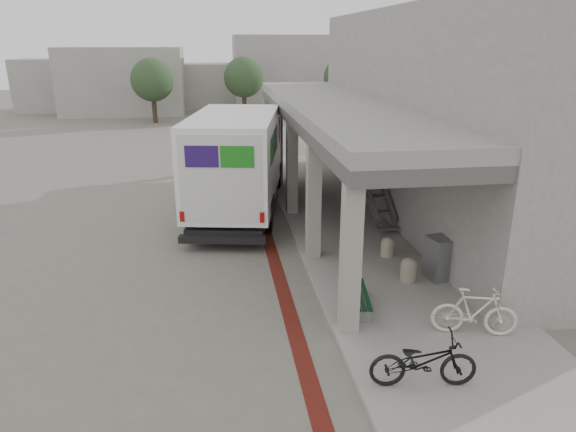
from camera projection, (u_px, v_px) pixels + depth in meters
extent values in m
plane|color=#635F55|center=(240.00, 271.00, 13.95)|extent=(120.00, 120.00, 0.00)
cube|color=#521610|center=(269.00, 242.00, 15.95)|extent=(0.35, 40.00, 0.01)
cube|color=gray|center=(382.00, 261.00, 14.46)|extent=(4.40, 28.00, 0.12)
cube|color=gray|center=(440.00, 114.00, 18.02)|extent=(4.30, 17.00, 7.00)
cube|color=#4E4C49|center=(335.00, 116.00, 17.52)|extent=(3.40, 16.90, 0.35)
cube|color=gray|center=(336.00, 106.00, 17.41)|extent=(3.40, 16.90, 0.35)
cube|color=gray|center=(124.00, 81.00, 43.85)|extent=(10.00, 6.00, 5.50)
cube|color=gray|center=(207.00, 85.00, 48.78)|extent=(8.00, 6.00, 4.00)
cube|color=gray|center=(283.00, 72.00, 47.44)|extent=(9.00, 6.00, 6.50)
cube|color=gray|center=(61.00, 85.00, 46.02)|extent=(7.00, 5.00, 4.50)
cylinder|color=#38281C|center=(154.00, 107.00, 39.13)|extent=(0.36, 0.36, 2.40)
sphere|color=#2B4126|center=(152.00, 80.00, 38.49)|extent=(3.20, 3.20, 3.20)
cylinder|color=#38281C|center=(244.00, 103.00, 41.94)|extent=(0.36, 0.36, 2.40)
sphere|color=#2B4126|center=(244.00, 77.00, 41.30)|extent=(3.20, 3.20, 3.20)
cylinder|color=#38281C|center=(343.00, 102.00, 42.08)|extent=(0.36, 0.36, 2.40)
sphere|color=#2B4126|center=(344.00, 77.00, 41.43)|extent=(3.20, 3.20, 3.20)
cube|color=black|center=(240.00, 198.00, 18.89)|extent=(3.73, 8.13, 0.34)
cube|color=white|center=(235.00, 158.00, 17.38)|extent=(3.70, 6.21, 2.91)
cube|color=white|center=(248.00, 142.00, 21.09)|extent=(3.03, 2.58, 2.57)
cube|color=white|center=(251.00, 158.00, 22.51)|extent=(2.54, 1.11, 0.90)
cube|color=black|center=(250.00, 123.00, 21.74)|extent=(2.52, 0.98, 1.18)
cube|color=black|center=(222.00, 239.00, 15.10)|extent=(2.58, 0.74, 0.20)
cube|color=#281357|center=(199.00, 139.00, 18.01)|extent=(0.31, 1.55, 0.84)
cube|color=#1B7B1A|center=(188.00, 148.00, 16.42)|extent=(0.31, 1.55, 0.84)
cube|color=#281357|center=(201.00, 157.00, 14.40)|extent=(0.94, 0.21, 0.62)
cube|color=#1B7B1A|center=(237.00, 157.00, 14.36)|extent=(0.94, 0.21, 0.62)
cylinder|color=black|center=(221.00, 177.00, 21.67)|extent=(0.49, 1.05, 1.01)
cylinder|color=black|center=(277.00, 177.00, 21.58)|extent=(0.49, 1.05, 1.01)
cylinder|color=black|center=(196.00, 216.00, 16.80)|extent=(0.49, 1.05, 1.01)
cylinder|color=black|center=(267.00, 217.00, 16.71)|extent=(0.49, 1.05, 1.01)
cube|color=gray|center=(364.00, 316.00, 11.09)|extent=(0.34, 0.12, 0.34)
cube|color=gray|center=(356.00, 288.00, 12.34)|extent=(0.34, 0.12, 0.34)
cube|color=#10311B|center=(355.00, 294.00, 11.66)|extent=(0.32, 1.58, 0.04)
cube|color=#10311B|center=(360.00, 294.00, 11.66)|extent=(0.32, 1.58, 0.04)
cube|color=#10311B|center=(366.00, 294.00, 11.66)|extent=(0.32, 1.58, 0.04)
cylinder|color=gray|center=(408.00, 273.00, 13.07)|extent=(0.41, 0.41, 0.41)
sphere|color=gray|center=(409.00, 266.00, 13.00)|extent=(0.41, 0.41, 0.41)
cylinder|color=#9D9578|center=(387.00, 250.00, 14.59)|extent=(0.37, 0.37, 0.37)
sphere|color=#9D9578|center=(388.00, 244.00, 14.53)|extent=(0.37, 0.37, 0.37)
cube|color=slate|center=(438.00, 258.00, 13.09)|extent=(0.62, 0.75, 1.11)
imported|color=black|center=(423.00, 361.00, 8.97)|extent=(1.96, 0.88, 0.99)
imported|color=beige|center=(475.00, 312.00, 10.55)|extent=(1.81, 0.95, 1.05)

